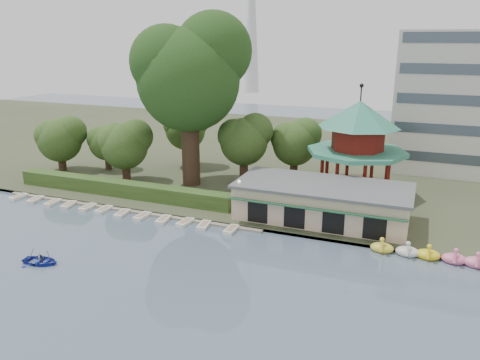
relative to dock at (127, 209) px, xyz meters
The scene contains 12 objects.
ground_plane 20.97m from the dock, 55.10° to the right, with size 220.00×220.00×0.00m, color slate.
shore 36.81m from the dock, 70.97° to the left, with size 220.00×70.00×0.40m, color #424930.
embankment 12.00m from the dock, ahead, with size 220.00×0.60×0.30m, color gray.
dock is the anchor object (origin of this frame).
boathouse 22.62m from the dock, 12.24° to the left, with size 18.60×9.39×3.90m.
pavilion 29.14m from the dock, 31.66° to the left, with size 12.40×12.40×13.50m.
hedge 4.61m from the dock, 132.27° to the left, with size 30.00×2.00×1.80m, color #375521.
lamp_post 13.99m from the dock, ahead, with size 0.36×0.36×4.28m.
big_tree 19.07m from the dock, 73.90° to the left, with size 14.47×13.48×22.32m.
small_trees 15.19m from the dock, 96.41° to the left, with size 39.86×16.36×9.37m.
moored_rowboats 1.59m from the dock, 115.56° to the right, with size 30.04×2.66×0.36m.
rowboat_with_passengers 14.35m from the dock, 86.61° to the right, with size 5.09×3.96×2.01m.
Camera 1 is at (19.32, -25.68, 19.26)m, focal length 35.00 mm.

